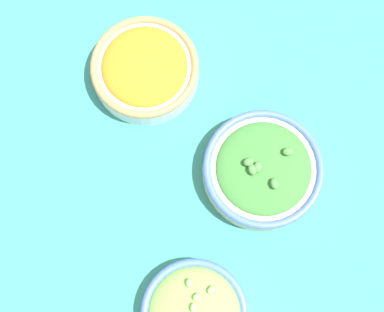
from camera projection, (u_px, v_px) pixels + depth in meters
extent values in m
plane|color=#337F75|center=(192.00, 160.00, 0.84)|extent=(3.00, 3.00, 0.00)
cylinder|color=beige|center=(262.00, 171.00, 0.81)|extent=(0.18, 0.18, 0.04)
torus|color=#4766B7|center=(264.00, 168.00, 0.80)|extent=(0.18, 0.18, 0.01)
ellipsoid|color=#387533|center=(264.00, 168.00, 0.80)|extent=(0.14, 0.14, 0.03)
ellipsoid|color=#47893D|center=(288.00, 151.00, 0.78)|extent=(0.02, 0.02, 0.01)
ellipsoid|color=#47893D|center=(258.00, 167.00, 0.78)|extent=(0.02, 0.02, 0.01)
ellipsoid|color=#47893D|center=(249.00, 162.00, 0.78)|extent=(0.02, 0.02, 0.01)
ellipsoid|color=#47893D|center=(252.00, 170.00, 0.78)|extent=(0.02, 0.02, 0.01)
ellipsoid|color=#47893D|center=(275.00, 184.00, 0.77)|extent=(0.02, 0.02, 0.01)
ellipsoid|color=#99D166|center=(211.00, 290.00, 0.74)|extent=(0.01, 0.01, 0.01)
ellipsoid|color=#99D166|center=(197.00, 297.00, 0.74)|extent=(0.01, 0.01, 0.01)
ellipsoid|color=#99D166|center=(194.00, 308.00, 0.73)|extent=(0.02, 0.02, 0.01)
ellipsoid|color=#99D166|center=(189.00, 283.00, 0.74)|extent=(0.02, 0.02, 0.01)
cylinder|color=silver|center=(146.00, 71.00, 0.85)|extent=(0.17, 0.17, 0.04)
torus|color=#997A4C|center=(144.00, 66.00, 0.83)|extent=(0.17, 0.17, 0.01)
ellipsoid|color=orange|center=(144.00, 66.00, 0.83)|extent=(0.14, 0.14, 0.03)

